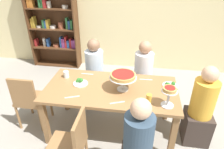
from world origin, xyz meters
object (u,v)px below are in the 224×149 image
(diner_far_right, at_px, (143,78))
(beer_glass_amber_tall, at_px, (149,99))
(diner_head_east, at_px, (200,111))
(cutlery_fork_near, at_px, (117,103))
(personal_pizza_stand, at_px, (169,93))
(cutlery_knife_near, at_px, (72,97))
(deep_dish_pizza_stand, at_px, (123,76))
(chair_head_west, at_px, (29,99))
(salad_plate_near_diner, at_px, (80,82))
(bookshelf, at_px, (53,19))
(dining_table, at_px, (111,93))
(water_glass_clear_near, at_px, (66,74))
(chair_near_left, at_px, (71,144))
(diner_far_left, at_px, (95,76))
(salad_plate_far_diner, at_px, (118,76))
(cutlery_knife_far, at_px, (87,74))
(salad_plate_spare, at_px, (170,85))
(cutlery_fork_far, at_px, (146,80))

(diner_far_right, bearing_deg, beer_glass_amber_tall, 3.80)
(diner_head_east, xyz_separation_m, cutlery_fork_near, (-1.06, -0.30, 0.25))
(personal_pizza_stand, xyz_separation_m, cutlery_knife_near, (-1.15, -0.01, -0.17))
(deep_dish_pizza_stand, distance_m, cutlery_knife_near, 0.68)
(diner_head_east, bearing_deg, chair_head_west, 1.80)
(personal_pizza_stand, height_order, salad_plate_near_diner, personal_pizza_stand)
(beer_glass_amber_tall, bearing_deg, diner_head_east, 21.67)
(bookshelf, bearing_deg, diner_head_east, -35.66)
(diner_far_right, xyz_separation_m, diner_head_east, (0.76, -0.74, 0.00))
(dining_table, bearing_deg, water_glass_clear_near, 164.84)
(dining_table, height_order, personal_pizza_stand, personal_pizza_stand)
(diner_far_right, distance_m, chair_near_left, 1.68)
(diner_far_left, distance_m, salad_plate_far_diner, 0.65)
(bookshelf, distance_m, diner_head_east, 3.51)
(diner_far_right, distance_m, cutlery_knife_far, 0.96)
(deep_dish_pizza_stand, relative_size, salad_plate_far_diner, 1.65)
(dining_table, bearing_deg, diner_far_right, 60.53)
(salad_plate_spare, distance_m, cutlery_knife_far, 1.19)
(salad_plate_near_diner, bearing_deg, diner_far_left, 86.01)
(cutlery_fork_far, height_order, cutlery_knife_far, same)
(chair_head_west, bearing_deg, personal_pizza_stand, -5.95)
(diner_head_east, xyz_separation_m, chair_near_left, (-1.49, -0.77, -0.01))
(chair_head_west, bearing_deg, cutlery_fork_far, 12.48)
(salad_plate_far_diner, bearing_deg, salad_plate_spare, -12.32)
(deep_dish_pizza_stand, relative_size, cutlery_fork_near, 1.95)
(cutlery_fork_near, bearing_deg, bookshelf, 105.48)
(beer_glass_amber_tall, bearing_deg, deep_dish_pizza_stand, 141.21)
(diner_head_east, bearing_deg, diner_far_right, -44.32)
(diner_head_east, distance_m, chair_head_west, 2.36)
(dining_table, height_order, cutlery_fork_far, cutlery_fork_far)
(beer_glass_amber_tall, distance_m, cutlery_knife_far, 1.08)
(diner_head_east, distance_m, cutlery_fork_far, 0.82)
(salad_plate_far_diner, relative_size, cutlery_knife_near, 1.18)
(diner_far_left, distance_m, salad_plate_near_diner, 0.71)
(chair_head_west, distance_m, cutlery_fork_far, 1.69)
(chair_near_left, relative_size, salad_plate_far_diner, 4.08)
(cutlery_knife_near, bearing_deg, cutlery_knife_far, 64.86)
(personal_pizza_stand, xyz_separation_m, salad_plate_near_diner, (-1.14, 0.32, -0.15))
(chair_near_left, xyz_separation_m, beer_glass_amber_tall, (0.80, 0.50, 0.32))
(bookshelf, height_order, diner_far_right, bookshelf)
(dining_table, height_order, diner_far_right, diner_far_right)
(diner_head_east, height_order, chair_head_west, diner_head_east)
(beer_glass_amber_tall, distance_m, water_glass_clear_near, 1.26)
(diner_far_right, relative_size, salad_plate_far_diner, 5.40)
(cutlery_fork_far, relative_size, cutlery_knife_far, 1.00)
(salad_plate_near_diner, height_order, beer_glass_amber_tall, beer_glass_amber_tall)
(beer_glass_amber_tall, xyz_separation_m, cutlery_fork_far, (-0.03, 0.56, -0.07))
(deep_dish_pizza_stand, bearing_deg, chair_near_left, -121.53)
(dining_table, distance_m, water_glass_clear_near, 0.72)
(chair_near_left, xyz_separation_m, water_glass_clear_near, (-0.37, 0.95, 0.30))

